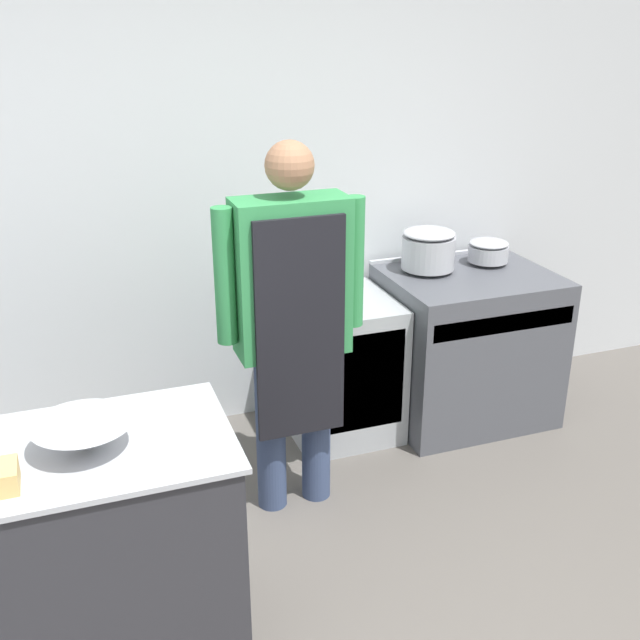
{
  "coord_description": "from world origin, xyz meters",
  "views": [
    {
      "loc": [
        -1.01,
        -1.7,
        2.22
      ],
      "look_at": [
        0.04,
        1.2,
        0.97
      ],
      "focal_mm": 42.0,
      "sensor_mm": 36.0,
      "label": 1
    }
  ],
  "objects_px": {
    "stove": "(466,345)",
    "fridge_unit": "(339,365)",
    "mixing_bowl": "(84,436)",
    "sauce_pot": "(488,250)",
    "person_cook": "(292,310)",
    "stock_pot": "(428,248)"
  },
  "relations": [
    {
      "from": "fridge_unit",
      "to": "stock_pot",
      "type": "distance_m",
      "value": 0.83
    },
    {
      "from": "person_cook",
      "to": "stock_pot",
      "type": "xyz_separation_m",
      "value": [
        1.01,
        0.64,
        0.0
      ]
    },
    {
      "from": "fridge_unit",
      "to": "mixing_bowl",
      "type": "distance_m",
      "value": 1.97
    },
    {
      "from": "stove",
      "to": "stock_pot",
      "type": "bearing_deg",
      "value": 147.46
    },
    {
      "from": "mixing_bowl",
      "to": "sauce_pot",
      "type": "height_order",
      "value": "sauce_pot"
    },
    {
      "from": "fridge_unit",
      "to": "stock_pot",
      "type": "xyz_separation_m",
      "value": [
        0.55,
        0.05,
        0.62
      ]
    },
    {
      "from": "stove",
      "to": "fridge_unit",
      "type": "relative_size",
      "value": 1.17
    },
    {
      "from": "person_cook",
      "to": "mixing_bowl",
      "type": "bearing_deg",
      "value": -144.01
    },
    {
      "from": "person_cook",
      "to": "sauce_pot",
      "type": "xyz_separation_m",
      "value": [
        1.4,
        0.64,
        -0.05
      ]
    },
    {
      "from": "fridge_unit",
      "to": "sauce_pot",
      "type": "distance_m",
      "value": 1.1
    },
    {
      "from": "fridge_unit",
      "to": "sauce_pot",
      "type": "height_order",
      "value": "sauce_pot"
    },
    {
      "from": "stove",
      "to": "mixing_bowl",
      "type": "xyz_separation_m",
      "value": [
        -2.16,
        -1.19,
        0.5
      ]
    },
    {
      "from": "stock_pot",
      "to": "stove",
      "type": "bearing_deg",
      "value": -32.54
    },
    {
      "from": "mixing_bowl",
      "to": "sauce_pot",
      "type": "bearing_deg",
      "value": 29.42
    },
    {
      "from": "stove",
      "to": "stock_pot",
      "type": "relative_size",
      "value": 3.09
    },
    {
      "from": "stove",
      "to": "fridge_unit",
      "type": "height_order",
      "value": "stove"
    },
    {
      "from": "stove",
      "to": "person_cook",
      "type": "height_order",
      "value": "person_cook"
    },
    {
      "from": "person_cook",
      "to": "stock_pot",
      "type": "bearing_deg",
      "value": 32.27
    },
    {
      "from": "person_cook",
      "to": "stove",
      "type": "bearing_deg",
      "value": 22.53
    },
    {
      "from": "fridge_unit",
      "to": "mixing_bowl",
      "type": "xyz_separation_m",
      "value": [
        -1.4,
        -1.27,
        0.54
      ]
    },
    {
      "from": "stove",
      "to": "sauce_pot",
      "type": "xyz_separation_m",
      "value": [
        0.18,
        0.13,
        0.52
      ]
    },
    {
      "from": "person_cook",
      "to": "mixing_bowl",
      "type": "height_order",
      "value": "person_cook"
    }
  ]
}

